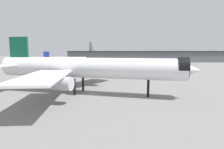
% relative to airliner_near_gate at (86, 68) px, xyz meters
% --- Properties ---
extents(ground, '(900.00, 900.00, 0.00)m').
position_rel_airliner_near_gate_xyz_m(ground, '(1.66, -1.07, -8.23)').
color(ground, slate).
extents(airliner_near_gate, '(68.74, 62.56, 18.68)m').
position_rel_airliner_near_gate_xyz_m(airliner_near_gate, '(0.00, 0.00, 0.00)').
color(airliner_near_gate, white).
rests_on(airliner_near_gate, ground).
extents(airliner_far_taxiway, '(45.78, 40.94, 13.49)m').
position_rel_airliner_near_gate_xyz_m(airliner_far_taxiway, '(-54.45, 110.78, -2.28)').
color(airliner_far_taxiway, silver).
rests_on(airliner_far_taxiway, ground).
extents(terminal_building, '(204.35, 49.59, 25.95)m').
position_rel_airliner_near_gate_xyz_m(terminal_building, '(18.78, 195.62, -0.91)').
color(terminal_building, slate).
rests_on(terminal_building, ground).
extents(service_truck_front, '(5.94, 3.90, 3.00)m').
position_rel_airliner_near_gate_xyz_m(service_truck_front, '(-12.33, 38.60, -6.64)').
color(service_truck_front, black).
rests_on(service_truck_front, ground).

